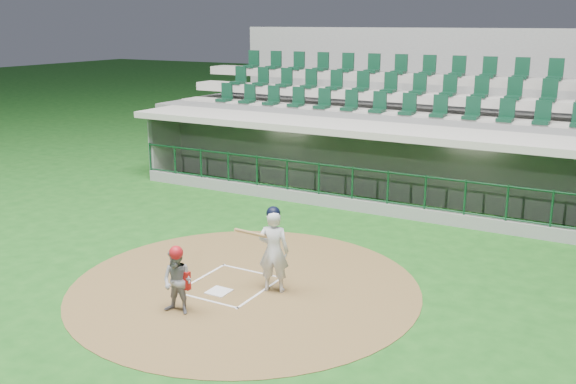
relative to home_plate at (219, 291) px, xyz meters
The scene contains 8 objects.
ground 0.70m from the home_plate, 90.00° to the left, with size 120.00×120.00×0.00m, color #174D16.
dirt_circle 0.58m from the home_plate, 59.04° to the left, with size 7.20×7.20×0.01m, color brown.
home_plate is the anchor object (origin of this frame).
batter_box_chalk 0.40m from the home_plate, 90.00° to the left, with size 1.55×1.80×0.01m.
dugout_structure 8.57m from the home_plate, 89.03° to the left, with size 16.40×3.70×3.00m.
seating_deck 11.69m from the home_plate, 90.00° to the left, with size 17.00×6.72×5.15m.
batter 1.42m from the home_plate, 32.79° to the left, with size 0.90×0.93×1.78m.
catcher 1.31m from the home_plate, 95.41° to the right, with size 0.65×0.53×1.32m.
Camera 1 is at (7.05, -10.47, 5.30)m, focal length 40.00 mm.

